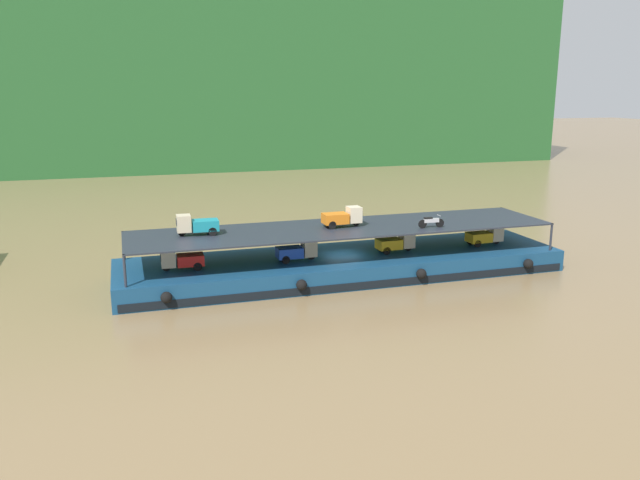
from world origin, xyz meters
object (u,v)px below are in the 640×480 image
Objects in this scene: mini_truck_upper_mid at (343,217)px; mini_truck_lower_stern at (182,259)px; cargo_barge at (343,265)px; motorcycle_upper_port at (431,222)px; mini_truck_lower_mid at (396,242)px; mini_truck_lower_fore at (485,236)px; mini_truck_upper_stern at (197,225)px; mini_truck_lower_aft at (297,251)px.

mini_truck_lower_stern is at bearing -176.83° from mini_truck_upper_mid.
cargo_barge is 6.85m from motorcycle_upper_port.
motorcycle_upper_port reaches higher than mini_truck_lower_mid.
mini_truck_lower_stern is 15.14m from mini_truck_lower_mid.
motorcycle_upper_port is (5.74, -1.97, 3.18)m from cargo_barge.
mini_truck_lower_fore is at bearing -0.33° from mini_truck_lower_mid.
mini_truck_upper_mid is at bearing -2.62° from mini_truck_upper_stern.
mini_truck_lower_stern is 7.74m from mini_truck_lower_aft.
mini_truck_lower_aft is 9.53m from motorcycle_upper_port.
cargo_barge is 3.83m from mini_truck_lower_aft.
mini_truck_upper_stern is at bearing 177.38° from mini_truck_upper_mid.
mini_truck_lower_mid is at bearing 0.49° from mini_truck_lower_stern.
mini_truck_upper_stern is (1.19, 1.08, 2.00)m from mini_truck_lower_stern.
mini_truck_lower_aft is at bearing -171.60° from cargo_barge.
mini_truck_upper_stern is 1.45× the size of motorcycle_upper_port.
motorcycle_upper_port is (5.74, -2.16, -0.26)m from mini_truck_upper_mid.
cargo_barge is 11.36× the size of mini_truck_lower_fore.
mini_truck_lower_mid is 1.00× the size of mini_truck_lower_fore.
mini_truck_upper_stern is at bearing 176.10° from mini_truck_lower_mid.
mini_truck_lower_aft reaches higher than cargo_barge.
cargo_barge is 11.32× the size of mini_truck_upper_stern.
mini_truck_lower_stern is 11.44m from mini_truck_upper_mid.
mini_truck_upper_mid is at bearing 177.26° from mini_truck_lower_fore.
mini_truck_lower_mid is at bearing 1.72° from mini_truck_lower_aft.
mini_truck_lower_fore is at bearing -1.73° from cargo_barge.
cargo_barge is 3.45m from mini_truck_upper_mid.
mini_truck_lower_fore is 11.35m from mini_truck_upper_mid.
cargo_barge is 16.46× the size of motorcycle_upper_port.
mini_truck_lower_fore is at bearing 0.23° from mini_truck_lower_stern.
mini_truck_lower_fore is (11.16, -0.34, 1.44)m from cargo_barge.
motorcycle_upper_port is at bearing -8.89° from mini_truck_lower_aft.
mini_truck_lower_stern is 22.41m from mini_truck_lower_fore.
cargo_barge is 11.33× the size of mini_truck_lower_stern.
mini_truck_lower_aft is 1.00× the size of mini_truck_lower_mid.
mini_truck_lower_stern is 1.45× the size of motorcycle_upper_port.
mini_truck_lower_mid is at bearing 137.90° from motorcycle_upper_port.
mini_truck_lower_stern is at bearing -177.83° from cargo_barge.
mini_truck_lower_mid is at bearing -4.35° from cargo_barge.
mini_truck_lower_mid is (15.14, 0.13, 0.00)m from mini_truck_lower_stern.
mini_truck_upper_stern is (-13.95, 0.95, 2.00)m from mini_truck_lower_mid.
mini_truck_upper_mid is (10.06, -0.46, 0.00)m from mini_truck_upper_stern.
mini_truck_lower_stern is at bearing -137.64° from mini_truck_upper_stern.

